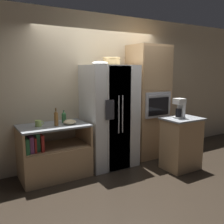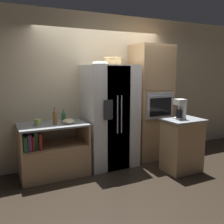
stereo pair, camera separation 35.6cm
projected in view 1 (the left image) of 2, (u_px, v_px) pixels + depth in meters
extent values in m
plane|color=black|center=(111.00, 166.00, 4.66)|extent=(20.00, 20.00, 0.00)
cube|color=beige|center=(99.00, 89.00, 4.82)|extent=(12.00, 0.06, 2.80)
cube|color=tan|center=(55.00, 161.00, 4.17)|extent=(1.11, 0.68, 0.51)
cube|color=tan|center=(54.00, 146.00, 4.12)|extent=(1.06, 0.62, 0.02)
cube|color=tan|center=(20.00, 142.00, 3.83)|extent=(0.04, 0.68, 0.34)
cube|color=tan|center=(84.00, 133.00, 4.37)|extent=(0.04, 0.68, 0.34)
cube|color=gray|center=(53.00, 126.00, 4.07)|extent=(1.11, 0.68, 0.03)
cube|color=#337A4C|center=(25.00, 144.00, 3.84)|extent=(0.05, 0.46, 0.24)
cube|color=#934784|center=(29.00, 143.00, 3.87)|extent=(0.06, 0.41, 0.25)
cube|color=#B72D28|center=(33.00, 143.00, 3.90)|extent=(0.03, 0.40, 0.22)
cube|color=#337A4C|center=(36.00, 141.00, 3.92)|extent=(0.06, 0.33, 0.27)
cube|color=#B72D28|center=(40.00, 141.00, 3.95)|extent=(0.04, 0.42, 0.25)
cube|color=silver|center=(109.00, 116.00, 4.58)|extent=(0.92, 0.69, 1.85)
cube|color=silver|center=(120.00, 119.00, 4.28)|extent=(0.45, 0.02, 1.82)
cube|color=silver|center=(120.00, 119.00, 4.29)|extent=(0.45, 0.02, 1.82)
cylinder|color=#B2B2B7|center=(119.00, 115.00, 4.23)|extent=(0.02, 0.02, 0.65)
cylinder|color=#B2B2B7|center=(123.00, 114.00, 4.26)|extent=(0.02, 0.02, 0.65)
cube|color=#2D2D33|center=(110.00, 110.00, 4.14)|extent=(0.16, 0.01, 0.33)
cube|color=tan|center=(148.00, 102.00, 5.06)|extent=(0.74, 0.60, 2.24)
cube|color=#ADADB2|center=(158.00, 105.00, 4.79)|extent=(0.61, 0.04, 0.49)
cube|color=black|center=(159.00, 106.00, 4.78)|extent=(0.50, 0.01, 0.35)
cylinder|color=#B2B2B7|center=(160.00, 95.00, 4.73)|extent=(0.53, 0.02, 0.02)
cube|color=#A68259|center=(159.00, 68.00, 4.69)|extent=(0.69, 0.01, 0.81)
cube|color=tan|center=(181.00, 144.00, 4.46)|extent=(0.61, 0.47, 0.90)
cube|color=gray|center=(182.00, 119.00, 4.38)|extent=(0.66, 0.51, 0.03)
cylinder|color=tan|center=(112.00, 62.00, 4.53)|extent=(0.31, 0.31, 0.13)
torus|color=tan|center=(112.00, 58.00, 4.52)|extent=(0.33, 0.33, 0.02)
ellipsoid|color=white|center=(100.00, 63.00, 4.38)|extent=(0.29, 0.29, 0.06)
cylinder|color=#33723F|center=(64.00, 118.00, 4.22)|extent=(0.07, 0.07, 0.15)
cone|color=#33723F|center=(64.00, 113.00, 4.21)|extent=(0.07, 0.07, 0.04)
cylinder|color=#33723F|center=(64.00, 111.00, 4.20)|extent=(0.03, 0.03, 0.02)
cylinder|color=brown|center=(56.00, 119.00, 3.99)|extent=(0.06, 0.06, 0.21)
cone|color=brown|center=(56.00, 112.00, 3.97)|extent=(0.06, 0.06, 0.04)
cylinder|color=brown|center=(56.00, 109.00, 3.97)|extent=(0.02, 0.02, 0.05)
cylinder|color=#B2D166|center=(38.00, 123.00, 3.95)|extent=(0.10, 0.10, 0.10)
torus|color=#B2D166|center=(42.00, 123.00, 3.98)|extent=(0.07, 0.01, 0.07)
ellipsoid|color=beige|center=(70.00, 122.00, 4.10)|extent=(0.20, 0.20, 0.08)
cube|color=white|center=(179.00, 117.00, 4.37)|extent=(0.17, 0.16, 0.02)
cylinder|color=black|center=(178.00, 113.00, 4.35)|extent=(0.10, 0.10, 0.14)
cube|color=white|center=(181.00, 108.00, 4.37)|extent=(0.06, 0.14, 0.34)
cube|color=white|center=(179.00, 101.00, 4.32)|extent=(0.17, 0.16, 0.10)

